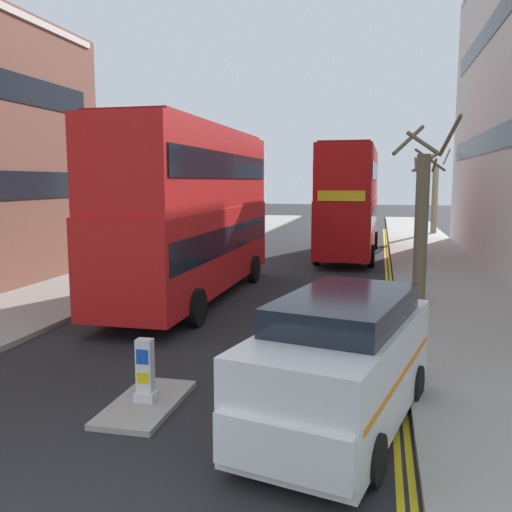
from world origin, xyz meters
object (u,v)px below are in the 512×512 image
object	(u,v)px
keep_left_bollard	(145,373)
double_decker_bus_oncoming	(350,198)
taxi_minivan	(340,363)
double_decker_bus_away	(193,208)

from	to	relation	value
keep_left_bollard	double_decker_bus_oncoming	size ratio (longest dim) A/B	0.10
taxi_minivan	double_decker_bus_away	bearing A→B (deg)	121.98
double_decker_bus_away	double_decker_bus_oncoming	distance (m)	12.48
keep_left_bollard	taxi_minivan	xyz separation A→B (m)	(3.34, -0.11, 0.46)
double_decker_bus_oncoming	keep_left_bollard	bearing A→B (deg)	-96.65
double_decker_bus_away	taxi_minivan	xyz separation A→B (m)	(5.45, -8.72, -1.96)
keep_left_bollard	taxi_minivan	distance (m)	3.38
double_decker_bus_away	double_decker_bus_oncoming	world-z (taller)	same
keep_left_bollard	double_decker_bus_away	bearing A→B (deg)	103.73
double_decker_bus_oncoming	taxi_minivan	bearing A→B (deg)	-87.25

